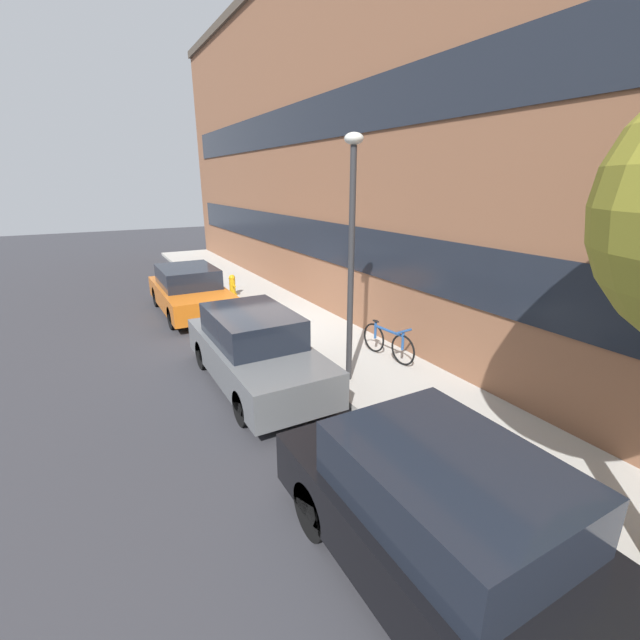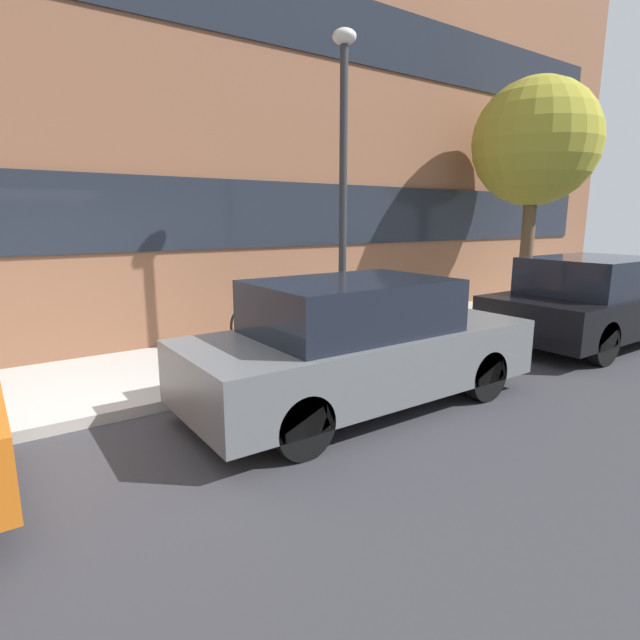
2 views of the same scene
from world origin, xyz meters
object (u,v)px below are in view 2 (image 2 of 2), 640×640
object	(u,v)px
parked_car_black	(594,301)
street_tree	(535,144)
lamp_post	(343,161)
bicycle	(271,317)
parked_car_grey	(359,345)

from	to	relation	value
parked_car_black	street_tree	size ratio (longest dim) A/B	0.88
parked_car_black	lamp_post	bearing A→B (deg)	159.72
bicycle	street_tree	xyz separation A→B (m)	(5.59, -0.89, 3.04)
lamp_post	parked_car_grey	bearing A→B (deg)	-121.28
parked_car_grey	lamp_post	size ratio (longest dim) A/B	0.92
parked_car_grey	parked_car_black	distance (m)	5.10
parked_car_grey	lamp_post	xyz separation A→B (m)	(0.93, 1.54, 2.16)
bicycle	lamp_post	bearing A→B (deg)	-76.65
parked_car_grey	lamp_post	distance (m)	2.81
parked_car_grey	street_tree	size ratio (longest dim) A/B	0.87
parked_car_grey	street_tree	distance (m)	6.97
parked_car_black	street_tree	bearing A→B (deg)	63.59
parked_car_black	bicycle	xyz separation A→B (m)	(-4.63, 2.83, -0.22)
street_tree	lamp_post	size ratio (longest dim) A/B	1.06
bicycle	parked_car_grey	bearing A→B (deg)	-105.76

